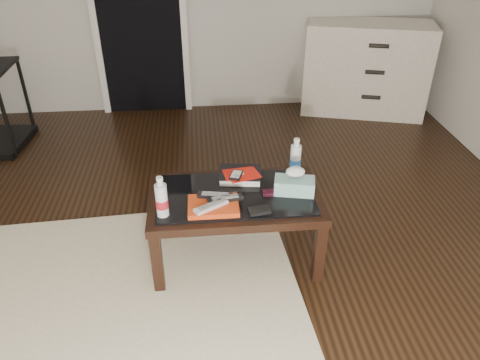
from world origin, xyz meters
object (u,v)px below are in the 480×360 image
at_px(water_bottle_left, 161,197).
at_px(dresser, 365,69).
at_px(water_bottle_right, 296,156).
at_px(tissue_box, 294,186).
at_px(coffee_table, 235,203).
at_px(textbook, 240,175).

bearing_deg(water_bottle_left, dresser, 50.74).
height_order(dresser, water_bottle_right, dresser).
bearing_deg(dresser, tissue_box, -102.56).
bearing_deg(water_bottle_left, coffee_table, 22.53).
bearing_deg(coffee_table, tissue_box, -2.83).
bearing_deg(tissue_box, dresser, 74.63).
bearing_deg(dresser, coffee_table, -109.39).
relative_size(coffee_table, water_bottle_right, 4.20).
height_order(dresser, tissue_box, dresser).
height_order(coffee_table, tissue_box, tissue_box).
bearing_deg(water_bottle_right, coffee_table, -152.82).
distance_m(textbook, water_bottle_left, 0.57).
distance_m(coffee_table, dresser, 2.62).
bearing_deg(water_bottle_right, water_bottle_left, -155.16).
height_order(dresser, textbook, dresser).
relative_size(dresser, tissue_box, 5.61).
distance_m(dresser, tissue_box, 2.46).
xyz_separation_m(coffee_table, water_bottle_left, (-0.41, -0.17, 0.18)).
distance_m(coffee_table, water_bottle_right, 0.47).
bearing_deg(coffee_table, water_bottle_left, -157.47).
bearing_deg(water_bottle_right, dresser, 60.58).
xyz_separation_m(water_bottle_left, tissue_box, (0.75, 0.15, -0.07)).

